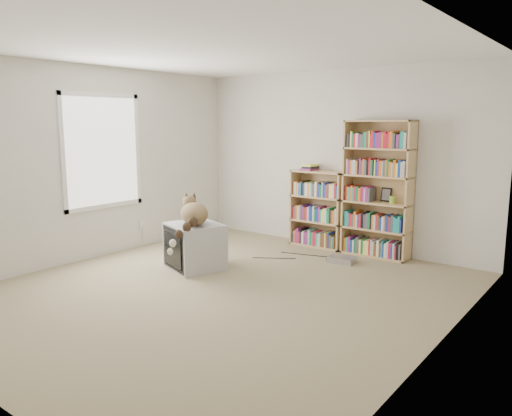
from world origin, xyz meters
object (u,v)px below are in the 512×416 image
Objects in this scene: crt_tv at (196,246)px; dvd_player at (342,260)px; bookcase_tall at (378,193)px; bookcase_short at (319,212)px; cat at (191,218)px.

crt_tv is 2.43× the size of dvd_player.
bookcase_short is at bearing -179.99° from bookcase_tall.
cat is 0.72× the size of bookcase_short.
crt_tv is at bearing -128.80° from bookcase_tall.
bookcase_tall is (1.52, 1.89, 0.58)m from crt_tv.
crt_tv is at bearing -108.43° from bookcase_short.
dvd_player is at bearing 82.36° from cat.
cat reaches higher than dvd_player.
crt_tv is 0.39m from cat.
crt_tv is 0.72× the size of bookcase_short.
cat is at bearing -49.52° from crt_tv.
bookcase_short is (0.59, 2.00, -0.15)m from cat.
bookcase_short is 1.02m from dvd_player.
dvd_player is (1.28, 1.41, -0.62)m from cat.
cat reaches higher than crt_tv.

